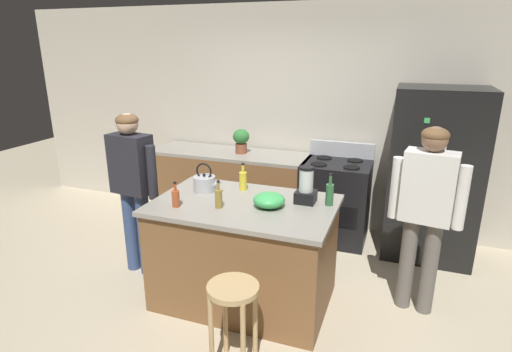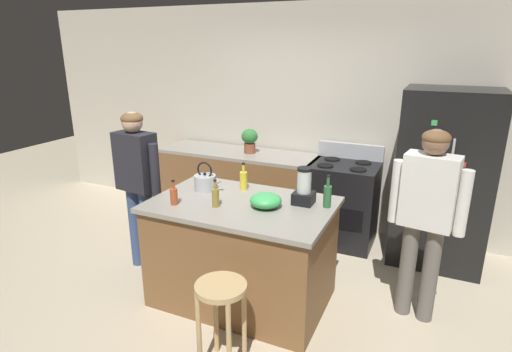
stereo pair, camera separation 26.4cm
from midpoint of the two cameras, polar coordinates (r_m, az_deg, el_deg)
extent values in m
plane|color=beige|center=(3.97, -3.54, -16.49)|extent=(14.00, 14.00, 0.00)
cube|color=beige|center=(5.20, 4.84, 7.94)|extent=(8.00, 0.10, 2.70)
cube|color=brown|center=(3.73, -3.67, -10.76)|extent=(1.48, 0.94, 0.90)
cube|color=gray|center=(3.53, -3.82, -4.05)|extent=(1.54, 1.00, 0.04)
cube|color=brown|center=(5.33, -4.89, -1.82)|extent=(2.00, 0.64, 0.90)
cube|color=gray|center=(5.19, -5.03, 3.07)|extent=(2.00, 0.64, 0.04)
cube|color=black|center=(4.69, 21.81, 0.11)|extent=(0.90, 0.70, 1.82)
cylinder|color=#B7BABF|center=(4.31, 21.49, -0.08)|extent=(0.02, 0.02, 0.82)
cylinder|color=#B7BABF|center=(4.31, 22.54, -0.19)|extent=(0.02, 0.02, 0.82)
cube|color=red|center=(4.29, 24.12, 1.93)|extent=(0.05, 0.01, 0.05)
cube|color=#268CD8|center=(4.42, 21.49, -3.87)|extent=(0.05, 0.01, 0.05)
cube|color=#3FB259|center=(4.20, 20.83, 7.14)|extent=(0.05, 0.01, 0.05)
cube|color=black|center=(4.91, 9.30, -3.49)|extent=(0.76, 0.64, 0.94)
cube|color=black|center=(4.63, 8.49, -5.41)|extent=(0.60, 0.01, 0.24)
cube|color=#B7BABF|center=(5.02, 10.26, 3.63)|extent=(0.76, 0.06, 0.18)
cylinder|color=black|center=(4.65, 7.06, 1.60)|extent=(0.18, 0.18, 0.01)
cylinder|color=black|center=(4.59, 11.43, 1.16)|extent=(0.18, 0.18, 0.01)
cylinder|color=black|center=(4.94, 7.86, 2.51)|extent=(0.18, 0.18, 0.01)
cylinder|color=black|center=(4.88, 11.99, 2.10)|extent=(0.18, 0.18, 0.01)
cylinder|color=#384C7A|center=(4.45, -18.50, -7.12)|extent=(0.15, 0.15, 0.85)
cylinder|color=#384C7A|center=(4.33, -16.81, -7.66)|extent=(0.15, 0.15, 0.85)
cube|color=#26262D|center=(4.15, -18.58, 1.57)|extent=(0.42, 0.27, 0.57)
cylinder|color=#26262D|center=(4.34, -20.84, 1.33)|extent=(0.10, 0.10, 0.51)
cylinder|color=#26262D|center=(3.99, -15.99, 0.44)|extent=(0.10, 0.10, 0.51)
sphere|color=#D8AD8C|center=(4.07, -19.11, 6.79)|extent=(0.22, 0.22, 0.20)
ellipsoid|color=brown|center=(4.06, -19.16, 7.27)|extent=(0.23, 0.23, 0.12)
cylinder|color=#66605B|center=(3.83, 20.90, -11.77)|extent=(0.15, 0.15, 0.84)
cylinder|color=#66605B|center=(3.85, 18.21, -11.31)|extent=(0.15, 0.15, 0.84)
cube|color=white|center=(3.55, 20.72, -1.44)|extent=(0.43, 0.28, 0.58)
cylinder|color=white|center=(3.55, 24.60, -2.80)|extent=(0.10, 0.10, 0.53)
cylinder|color=white|center=(3.61, 16.73, -1.59)|extent=(0.10, 0.10, 0.53)
sphere|color=#8C664C|center=(3.45, 21.43, 4.72)|extent=(0.23, 0.23, 0.20)
ellipsoid|color=brown|center=(3.45, 21.49, 5.29)|extent=(0.24, 0.24, 0.12)
cylinder|color=tan|center=(2.91, -5.89, -15.19)|extent=(0.36, 0.36, 0.04)
cylinder|color=tan|center=(3.07, -8.80, -21.11)|extent=(0.04, 0.04, 0.63)
cylinder|color=tan|center=(2.98, -4.53, -22.25)|extent=(0.04, 0.04, 0.63)
cylinder|color=tan|center=(3.23, -6.72, -18.74)|extent=(0.04, 0.04, 0.63)
cylinder|color=tan|center=(3.15, -2.66, -19.71)|extent=(0.04, 0.04, 0.63)
cylinder|color=brown|center=(5.11, -3.53, 3.80)|extent=(0.14, 0.14, 0.12)
ellipsoid|color=#337A38|center=(5.08, -3.56, 5.44)|extent=(0.20, 0.20, 0.18)
cube|color=black|center=(3.53, 4.73, -2.89)|extent=(0.17, 0.17, 0.10)
cylinder|color=silver|center=(3.48, 4.79, -0.63)|extent=(0.12, 0.12, 0.19)
cylinder|color=black|center=(3.45, 4.84, 1.07)|extent=(0.12, 0.12, 0.02)
cylinder|color=olive|center=(3.42, -7.38, -3.17)|extent=(0.06, 0.06, 0.15)
cylinder|color=olive|center=(3.38, -7.45, -1.42)|extent=(0.02, 0.02, 0.07)
cylinder|color=black|center=(3.37, -7.48, -0.77)|extent=(0.03, 0.03, 0.02)
cylinder|color=#2D6638|center=(3.48, 7.97, -2.60)|extent=(0.07, 0.07, 0.18)
cylinder|color=#2D6638|center=(3.43, 8.06, -0.57)|extent=(0.03, 0.03, 0.08)
cylinder|color=black|center=(3.42, 8.09, 0.18)|extent=(0.03, 0.03, 0.02)
cylinder|color=yellow|center=(3.81, -3.78, -0.73)|extent=(0.07, 0.07, 0.17)
cylinder|color=yellow|center=(3.78, -3.82, 1.00)|extent=(0.03, 0.03, 0.07)
cylinder|color=black|center=(3.76, -3.83, 1.64)|extent=(0.03, 0.03, 0.02)
cylinder|color=#B24C26|center=(3.51, -13.12, -3.08)|extent=(0.06, 0.06, 0.14)
cylinder|color=#B24C26|center=(3.48, -13.23, -1.54)|extent=(0.02, 0.02, 0.06)
cylinder|color=black|center=(3.46, -13.28, -0.94)|extent=(0.03, 0.03, 0.02)
ellipsoid|color=#3FB259|center=(3.41, -0.41, -3.36)|extent=(0.27, 0.27, 0.12)
cylinder|color=#B7BABF|center=(3.82, -9.09, -1.10)|extent=(0.20, 0.20, 0.14)
sphere|color=black|center=(3.80, -9.16, 0.12)|extent=(0.03, 0.03, 0.03)
cylinder|color=#B7BABF|center=(3.76, -7.37, -1.02)|extent=(0.09, 0.03, 0.08)
torus|color=black|center=(3.78, -9.18, 0.62)|extent=(0.16, 0.02, 0.16)
camera|label=1|loc=(0.13, -92.03, -0.65)|focal=29.06mm
camera|label=2|loc=(0.13, 87.97, 0.65)|focal=29.06mm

